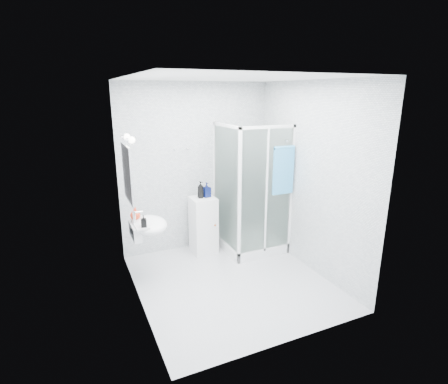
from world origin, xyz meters
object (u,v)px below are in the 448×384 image
shower_enclosure (249,224)px  shampoo_bottle_b (207,190)px  wall_basin (147,226)px  soap_dispenser_black (144,221)px  shampoo_bottle_a (201,190)px  soap_dispenser_orange (135,213)px  hand_towel (283,169)px  storage_cabinet (203,225)px

shower_enclosure → shampoo_bottle_b: 0.86m
wall_basin → soap_dispenser_black: soap_dispenser_black is taller
shampoo_bottle_a → soap_dispenser_orange: size_ratio=1.53×
hand_towel → soap_dispenser_black: 2.11m
soap_dispenser_orange → hand_towel: bearing=-5.3°
wall_basin → shampoo_bottle_a: shampoo_bottle_a is taller
shower_enclosure → hand_towel: size_ratio=2.84×
wall_basin → hand_towel: size_ratio=0.80×
soap_dispenser_black → wall_basin: bearing=68.2°
hand_towel → shampoo_bottle_a: bearing=147.1°
hand_towel → shampoo_bottle_a: (-1.03, 0.67, -0.36)m
shampoo_bottle_a → soap_dispenser_orange: (-1.07, -0.47, -0.07)m
storage_cabinet → hand_towel: hand_towel is taller
storage_cabinet → shampoo_bottle_b: 0.56m
shampoo_bottle_a → soap_dispenser_black: size_ratio=1.74×
soap_dispenser_black → shampoo_bottle_b: bearing=34.6°
storage_cabinet → hand_towel: 1.51m
soap_dispenser_black → storage_cabinet: bearing=35.6°
shower_enclosure → shampoo_bottle_b: (-0.60, 0.27, 0.56)m
hand_towel → soap_dispenser_black: size_ratio=4.74×
hand_towel → shampoo_bottle_b: (-0.93, 0.67, -0.37)m
shower_enclosure → hand_towel: (0.33, -0.40, 0.93)m
storage_cabinet → shampoo_bottle_b: shampoo_bottle_b is taller
storage_cabinet → shampoo_bottle_a: bearing=158.7°
wall_basin → storage_cabinet: size_ratio=0.63×
wall_basin → storage_cabinet: 1.19m
shampoo_bottle_a → hand_towel: bearing=-32.9°
shampoo_bottle_b → soap_dispenser_orange: bearing=-157.8°
hand_towel → wall_basin: bearing=177.5°
shower_enclosure → soap_dispenser_black: shower_enclosure is taller
shower_enclosure → storage_cabinet: bearing=159.4°
soap_dispenser_orange → shampoo_bottle_a: bearing=23.7°
shampoo_bottle_a → shower_enclosure: bearing=-20.6°
shampoo_bottle_a → soap_dispenser_orange: 1.18m
wall_basin → shampoo_bottle_a: bearing=31.3°
hand_towel → shampoo_bottle_a: hand_towel is taller
shower_enclosure → wall_basin: bearing=-169.2°
shampoo_bottle_a → soap_dispenser_black: (-1.03, -0.77, -0.08)m
wall_basin → hand_towel: 2.07m
storage_cabinet → soap_dispenser_black: soap_dispenser_black is taller
shower_enclosure → soap_dispenser_orange: (-1.78, -0.21, 0.50)m
wall_basin → soap_dispenser_orange: (-0.12, 0.11, 0.15)m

